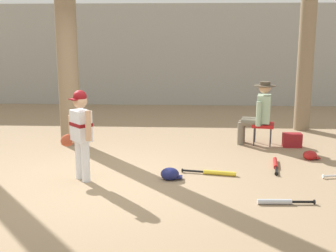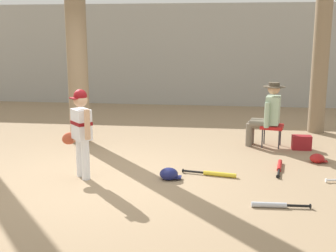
{
  "view_description": "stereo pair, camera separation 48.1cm",
  "coord_description": "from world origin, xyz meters",
  "px_view_note": "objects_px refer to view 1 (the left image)",
  "views": [
    {
      "loc": [
        1.31,
        -5.85,
        2.08
      ],
      "look_at": [
        0.99,
        0.34,
        0.75
      ],
      "focal_mm": 46.52,
      "sensor_mm": 36.0,
      "label": 1
    },
    {
      "loc": [
        1.79,
        -5.81,
        2.08
      ],
      "look_at": [
        0.99,
        0.34,
        0.75
      ],
      "focal_mm": 46.52,
      "sensor_mm": 36.0,
      "label": 2
    }
  ],
  "objects_px": {
    "folding_stool": "(263,126)",
    "bat_yellow_trainer": "(215,173)",
    "young_ballplayer": "(80,129)",
    "bat_red_barrel": "(275,164)",
    "tree_near_player": "(65,4)",
    "tree_behind_spectator": "(307,38)",
    "seated_spectator": "(258,111)",
    "batting_helmet_red": "(310,155)",
    "handbag_beside_stool": "(292,140)",
    "batting_helmet_navy": "(170,174)",
    "bat_aluminum_silver": "(279,202)"
  },
  "relations": [
    {
      "from": "tree_behind_spectator",
      "to": "bat_aluminum_silver",
      "type": "relative_size",
      "value": 6.15
    },
    {
      "from": "young_ballplayer",
      "to": "tree_near_player",
      "type": "bearing_deg",
      "value": 109.18
    },
    {
      "from": "bat_red_barrel",
      "to": "batting_helmet_red",
      "type": "bearing_deg",
      "value": 32.4
    },
    {
      "from": "tree_near_player",
      "to": "bat_yellow_trainer",
      "type": "xyz_separation_m",
      "value": [
        2.65,
        -1.75,
        -2.56
      ]
    },
    {
      "from": "batting_helmet_red",
      "to": "seated_spectator",
      "type": "bearing_deg",
      "value": 127.07
    },
    {
      "from": "tree_near_player",
      "to": "seated_spectator",
      "type": "xyz_separation_m",
      "value": [
        3.55,
        0.14,
        -1.95
      ]
    },
    {
      "from": "bat_aluminum_silver",
      "to": "batting_helmet_navy",
      "type": "height_order",
      "value": "batting_helmet_navy"
    },
    {
      "from": "young_ballplayer",
      "to": "bat_aluminum_silver",
      "type": "bearing_deg",
      "value": -16.64
    },
    {
      "from": "young_ballplayer",
      "to": "bat_red_barrel",
      "type": "relative_size",
      "value": 1.62
    },
    {
      "from": "bat_red_barrel",
      "to": "folding_stool",
      "type": "bearing_deg",
      "value": 89.59
    },
    {
      "from": "young_ballplayer",
      "to": "bat_yellow_trainer",
      "type": "distance_m",
      "value": 2.09
    },
    {
      "from": "tree_near_player",
      "to": "batting_helmet_navy",
      "type": "relative_size",
      "value": 18.08
    },
    {
      "from": "tree_behind_spectator",
      "to": "batting_helmet_red",
      "type": "distance_m",
      "value": 3.05
    },
    {
      "from": "tree_near_player",
      "to": "seated_spectator",
      "type": "relative_size",
      "value": 4.77
    },
    {
      "from": "batting_helmet_red",
      "to": "batting_helmet_navy",
      "type": "relative_size",
      "value": 0.88
    },
    {
      "from": "handbag_beside_stool",
      "to": "batting_helmet_navy",
      "type": "xyz_separation_m",
      "value": [
        -2.18,
        -1.94,
        -0.05
      ]
    },
    {
      "from": "folding_stool",
      "to": "bat_red_barrel",
      "type": "xyz_separation_m",
      "value": [
        -0.01,
        -1.38,
        -0.33
      ]
    },
    {
      "from": "tree_behind_spectator",
      "to": "seated_spectator",
      "type": "height_order",
      "value": "tree_behind_spectator"
    },
    {
      "from": "folding_stool",
      "to": "bat_yellow_trainer",
      "type": "relative_size",
      "value": 0.58
    },
    {
      "from": "young_ballplayer",
      "to": "batting_helmet_red",
      "type": "bearing_deg",
      "value": 18.78
    },
    {
      "from": "tree_behind_spectator",
      "to": "handbag_beside_stool",
      "type": "height_order",
      "value": "tree_behind_spectator"
    },
    {
      "from": "young_ballplayer",
      "to": "tree_behind_spectator",
      "type": "bearing_deg",
      "value": 41.66
    },
    {
      "from": "handbag_beside_stool",
      "to": "bat_yellow_trainer",
      "type": "bearing_deg",
      "value": -131.54
    },
    {
      "from": "bat_red_barrel",
      "to": "batting_helmet_red",
      "type": "distance_m",
      "value": 0.78
    },
    {
      "from": "handbag_beside_stool",
      "to": "young_ballplayer",
      "type": "bearing_deg",
      "value": -149.6
    },
    {
      "from": "bat_aluminum_silver",
      "to": "batting_helmet_navy",
      "type": "xyz_separation_m",
      "value": [
        -1.4,
        0.88,
        0.05
      ]
    },
    {
      "from": "bat_red_barrel",
      "to": "batting_helmet_navy",
      "type": "distance_m",
      "value": 1.8
    },
    {
      "from": "bat_red_barrel",
      "to": "batting_helmet_navy",
      "type": "bearing_deg",
      "value": -156.51
    },
    {
      "from": "batting_helmet_red",
      "to": "batting_helmet_navy",
      "type": "distance_m",
      "value": 2.57
    },
    {
      "from": "tree_behind_spectator",
      "to": "bat_yellow_trainer",
      "type": "height_order",
      "value": "tree_behind_spectator"
    },
    {
      "from": "handbag_beside_stool",
      "to": "batting_helmet_red",
      "type": "height_order",
      "value": "handbag_beside_stool"
    },
    {
      "from": "tree_near_player",
      "to": "young_ballplayer",
      "type": "distance_m",
      "value": 2.86
    },
    {
      "from": "young_ballplayer",
      "to": "seated_spectator",
      "type": "distance_m",
      "value": 3.59
    },
    {
      "from": "young_ballplayer",
      "to": "folding_stool",
      "type": "distance_m",
      "value": 3.67
    },
    {
      "from": "young_ballplayer",
      "to": "bat_red_barrel",
      "type": "height_order",
      "value": "young_ballplayer"
    },
    {
      "from": "bat_yellow_trainer",
      "to": "bat_red_barrel",
      "type": "relative_size",
      "value": 1.01
    },
    {
      "from": "batting_helmet_navy",
      "to": "bat_aluminum_silver",
      "type": "bearing_deg",
      "value": -32.21
    },
    {
      "from": "young_ballplayer",
      "to": "batting_helmet_red",
      "type": "xyz_separation_m",
      "value": [
        3.58,
        1.22,
        -0.68
      ]
    },
    {
      "from": "tree_behind_spectator",
      "to": "seated_spectator",
      "type": "distance_m",
      "value": 2.23
    },
    {
      "from": "bat_red_barrel",
      "to": "bat_aluminum_silver",
      "type": "bearing_deg",
      "value": -99.11
    },
    {
      "from": "tree_behind_spectator",
      "to": "bat_aluminum_silver",
      "type": "distance_m",
      "value": 4.95
    },
    {
      "from": "tree_behind_spectator",
      "to": "batting_helmet_red",
      "type": "height_order",
      "value": "tree_behind_spectator"
    },
    {
      "from": "handbag_beside_stool",
      "to": "folding_stool",
      "type": "bearing_deg",
      "value": 163.94
    },
    {
      "from": "tree_near_player",
      "to": "folding_stool",
      "type": "height_order",
      "value": "tree_near_player"
    },
    {
      "from": "young_ballplayer",
      "to": "handbag_beside_stool",
      "type": "bearing_deg",
      "value": 30.4
    },
    {
      "from": "young_ballplayer",
      "to": "batting_helmet_red",
      "type": "distance_m",
      "value": 3.84
    },
    {
      "from": "seated_spectator",
      "to": "bat_red_barrel",
      "type": "height_order",
      "value": "seated_spectator"
    },
    {
      "from": "seated_spectator",
      "to": "batting_helmet_red",
      "type": "relative_size",
      "value": 4.32
    },
    {
      "from": "tree_behind_spectator",
      "to": "folding_stool",
      "type": "height_order",
      "value": "tree_behind_spectator"
    },
    {
      "from": "seated_spectator",
      "to": "handbag_beside_stool",
      "type": "height_order",
      "value": "seated_spectator"
    }
  ]
}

